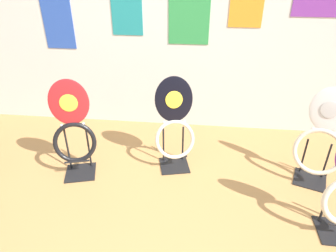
% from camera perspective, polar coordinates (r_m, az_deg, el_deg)
% --- Properties ---
extents(wall_back, '(8.00, 0.07, 2.60)m').
position_cam_1_polar(wall_back, '(3.38, 0.47, 20.43)').
color(wall_back, silver).
rests_on(wall_back, ground_plane).
extents(toilet_seat_display_white_plain, '(0.46, 0.37, 0.90)m').
position_cam_1_polar(toilet_seat_display_white_plain, '(2.96, 27.09, -2.72)').
color(toilet_seat_display_white_plain, black).
rests_on(toilet_seat_display_white_plain, ground_plane).
extents(toilet_seat_display_crimson_swirl, '(0.41, 0.34, 0.95)m').
position_cam_1_polar(toilet_seat_display_crimson_swirl, '(2.83, -17.54, -1.27)').
color(toilet_seat_display_crimson_swirl, black).
rests_on(toilet_seat_display_crimson_swirl, ground_plane).
extents(toilet_seat_display_jazz_black, '(0.41, 0.34, 0.91)m').
position_cam_1_polar(toilet_seat_display_jazz_black, '(2.82, 1.23, -0.24)').
color(toilet_seat_display_jazz_black, black).
rests_on(toilet_seat_display_jazz_black, ground_plane).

